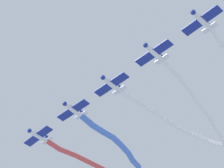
% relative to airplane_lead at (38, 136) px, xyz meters
% --- Properties ---
extents(airplane_lead, '(5.60, 4.55, 1.46)m').
position_rel_airplane_lead_xyz_m(airplane_lead, '(0.00, 0.00, 0.00)').
color(airplane_lead, silver).
extents(airplane_left_wing, '(5.71, 4.46, 1.46)m').
position_rel_airplane_lead_xyz_m(airplane_left_wing, '(6.96, -4.15, 0.30)').
color(airplane_left_wing, silver).
extents(smoke_trail_left_wing, '(6.41, 18.30, 3.63)m').
position_rel_airplane_lead_xyz_m(smoke_trail_left_wing, '(11.06, 6.20, 1.37)').
color(smoke_trail_left_wing, '#4C75DB').
extents(airplane_right_wing, '(5.69, 4.45, 1.46)m').
position_rel_airplane_lead_xyz_m(airplane_right_wing, '(13.92, -8.29, 0.00)').
color(airplane_right_wing, silver).
extents(smoke_trail_right_wing, '(17.67, 19.31, 1.68)m').
position_rel_airplane_lead_xyz_m(smoke_trail_right_wing, '(22.56, 3.61, 0.47)').
color(smoke_trail_right_wing, white).
extents(airplane_slot, '(5.69, 4.45, 1.46)m').
position_rel_airplane_lead_xyz_m(airplane_slot, '(20.88, -12.43, 0.30)').
color(airplane_slot, silver).
extents(smoke_trail_slot, '(7.23, 19.85, 1.49)m').
position_rel_airplane_lead_xyz_m(smoke_trail_slot, '(25.59, -1.16, -0.33)').
color(smoke_trail_slot, white).
extents(airplane_trail, '(5.65, 4.50, 1.46)m').
position_rel_airplane_lead_xyz_m(airplane_trail, '(27.84, -16.57, 0.00)').
color(airplane_trail, silver).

